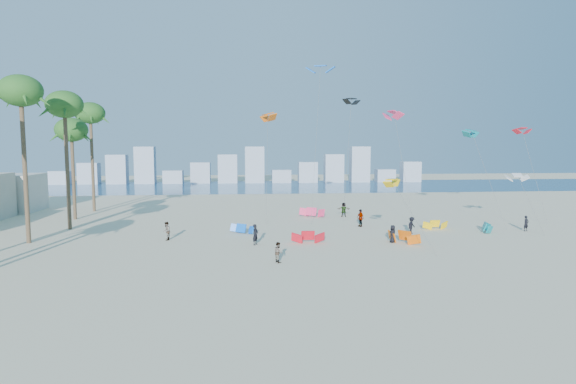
{
  "coord_description": "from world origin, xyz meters",
  "views": [
    {
      "loc": [
        -1.27,
        -29.72,
        9.16
      ],
      "look_at": [
        3.0,
        16.0,
        4.5
      ],
      "focal_mm": 30.03,
      "sensor_mm": 36.0,
      "label": 1
    }
  ],
  "objects": [
    {
      "name": "kitesurfer_near",
      "position": [
        -0.21,
        13.24,
        0.94
      ],
      "size": [
        0.73,
        0.82,
        1.88
      ],
      "primitive_type": "imported",
      "rotation": [
        0.0,
        0.0,
        1.05
      ],
      "color": "black",
      "rests_on": "ground"
    },
    {
      "name": "ocean",
      "position": [
        0.0,
        72.0,
        0.01
      ],
      "size": [
        220.0,
        220.0,
        0.0
      ],
      "primitive_type": "plane",
      "color": "navy",
      "rests_on": "ground"
    },
    {
      "name": "kitesurfer_mid",
      "position": [
        1.36,
        6.61,
        0.79
      ],
      "size": [
        0.88,
        0.96,
        1.59
      ],
      "primitive_type": "imported",
      "rotation": [
        0.0,
        0.0,
        2.03
      ],
      "color": "gray",
      "rests_on": "ground"
    },
    {
      "name": "distant_skyline",
      "position": [
        -1.19,
        82.0,
        3.09
      ],
      "size": [
        85.0,
        3.0,
        8.4
      ],
      "color": "#9EADBF",
      "rests_on": "ground"
    },
    {
      "name": "flying_kites",
      "position": [
        13.99,
        24.65,
        12.28
      ],
      "size": [
        32.88,
        24.36,
        18.59
      ],
      "color": "yellow",
      "rests_on": "ground"
    },
    {
      "name": "ground",
      "position": [
        0.0,
        0.0,
        0.0
      ],
      "size": [
        220.0,
        220.0,
        0.0
      ],
      "primitive_type": "plane",
      "color": "beige",
      "rests_on": "ground"
    },
    {
      "name": "kitesurfers_far",
      "position": [
        9.99,
        20.53,
        0.88
      ],
      "size": [
        37.39,
        16.89,
        1.93
      ],
      "color": "black",
      "rests_on": "ground"
    },
    {
      "name": "palm_row",
      "position": [
        -21.42,
        16.18,
        11.8
      ],
      "size": [
        6.93,
        44.8,
        15.27
      ],
      "color": "brown",
      "rests_on": "ground"
    },
    {
      "name": "grounded_kites",
      "position": [
        10.29,
        18.85,
        0.5
      ],
      "size": [
        27.52,
        19.22,
        1.09
      ],
      "color": "blue",
      "rests_on": "ground"
    }
  ]
}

